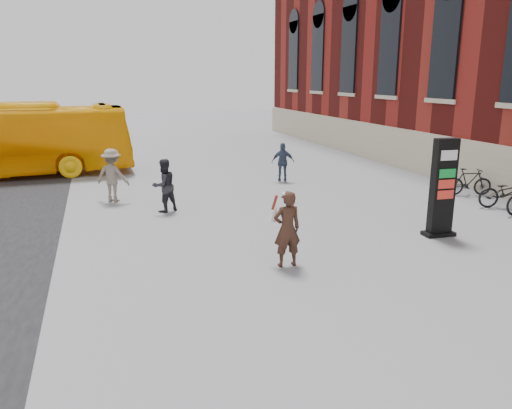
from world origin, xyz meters
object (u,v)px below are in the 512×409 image
object	(u,v)px
pedestrian_b	(112,175)
bike_7	(469,182)
woman	(287,228)
pedestrian_a	(164,186)
bike_6	(509,192)
pedestrian_c	(283,162)
info_pylon	(443,188)

from	to	relation	value
pedestrian_b	bike_7	bearing A→B (deg)	-161.63
woman	bike_7	bearing A→B (deg)	-152.58
bike_7	pedestrian_a	bearing A→B (deg)	101.61
bike_6	bike_7	distance (m)	1.82
woman	pedestrian_c	distance (m)	9.31
bike_6	bike_7	xyz separation A→B (m)	(0.00, 1.82, -0.02)
pedestrian_a	bike_6	xyz separation A→B (m)	(10.60, -2.88, -0.32)
pedestrian_a	bike_6	distance (m)	10.98
pedestrian_c	bike_7	xyz separation A→B (m)	(5.43, -4.30, -0.29)
pedestrian_a	info_pylon	bearing A→B (deg)	119.46
pedestrian_b	bike_6	distance (m)	12.97
woman	bike_6	size ratio (longest dim) A/B	0.89
woman	info_pylon	bearing A→B (deg)	-169.80
info_pylon	bike_7	distance (m)	5.45
pedestrian_c	pedestrian_b	bearing A→B (deg)	30.42
bike_6	pedestrian_c	bearing A→B (deg)	57.79
pedestrian_c	pedestrian_a	bearing A→B (deg)	50.67
pedestrian_c	woman	bearing A→B (deg)	88.39
pedestrian_b	info_pylon	bearing A→B (deg)	172.98
woman	pedestrian_c	size ratio (longest dim) A/B	1.10
bike_7	bike_6	bearing A→B (deg)	-162.71
woman	bike_7	distance (m)	9.72
info_pylon	pedestrian_c	world-z (taller)	info_pylon
info_pylon	pedestrian_a	bearing A→B (deg)	147.82
woman	pedestrian_a	distance (m)	5.83
info_pylon	pedestrian_a	distance (m)	8.11
info_pylon	bike_6	bearing A→B (deg)	27.39
pedestrian_b	bike_6	xyz separation A→B (m)	(12.07, -4.72, -0.38)
pedestrian_a	pedestrian_b	bearing A→B (deg)	-76.62
info_pylon	pedestrian_c	xyz separation A→B (m)	(-1.44, 7.92, -0.51)
pedestrian_b	bike_7	world-z (taller)	pedestrian_b
info_pylon	bike_7	xyz separation A→B (m)	(3.99, 3.62, -0.81)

